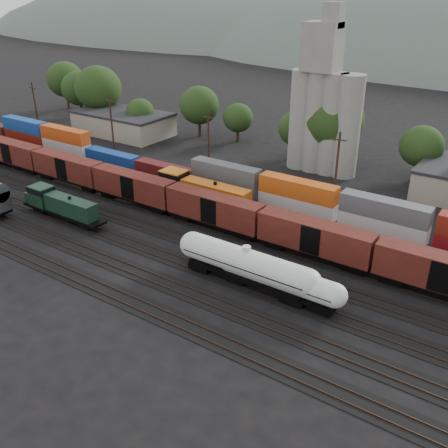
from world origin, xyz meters
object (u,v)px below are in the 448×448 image
Objects in this scene: orange_locomotive at (198,191)px; grain_silo at (324,111)px; green_locomotive at (59,204)px; tank_car_a at (246,264)px.

orange_locomotive is 0.66× the size of grain_silo.
grain_silo is at bearing 60.49° from green_locomotive.
green_locomotive is at bearing 180.00° from tank_car_a.
orange_locomotive is 28.72m from grain_silo.
tank_car_a is at bearing -77.11° from grain_silo.
orange_locomotive is at bearing 140.36° from tank_car_a.
grain_silo is (8.72, 26.00, 8.54)m from orange_locomotive.
green_locomotive is 0.83× the size of tank_car_a.
grain_silo reaches higher than tank_car_a.
green_locomotive is at bearing -119.51° from grain_silo.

